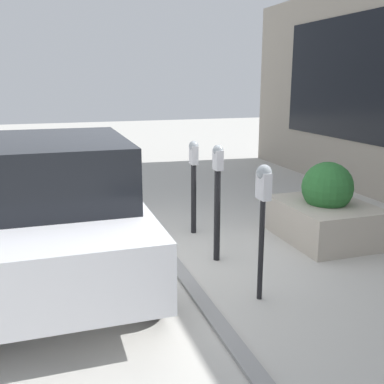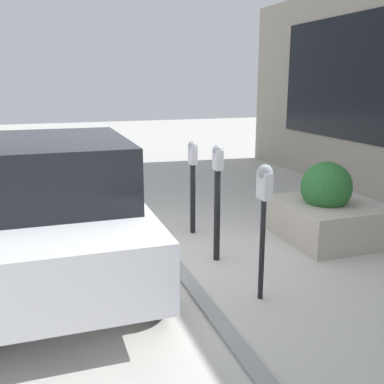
# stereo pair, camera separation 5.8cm
# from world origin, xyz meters

# --- Properties ---
(ground_plane) EXTENTS (40.00, 40.00, 0.00)m
(ground_plane) POSITION_xyz_m (0.00, 0.00, 0.00)
(ground_plane) COLOR beige
(curb_strip) EXTENTS (13.50, 0.16, 0.04)m
(curb_strip) POSITION_xyz_m (0.00, 0.08, 0.02)
(curb_strip) COLOR gray
(curb_strip) RESTS_ON ground_plane
(parking_meter_nearest) EXTENTS (0.18, 0.15, 1.42)m
(parking_meter_nearest) POSITION_xyz_m (-1.11, -0.52, 1.06)
(parking_meter_nearest) COLOR black
(parking_meter_nearest) RESTS_ON ground_plane
(parking_meter_second) EXTENTS (0.15, 0.13, 1.46)m
(parking_meter_second) POSITION_xyz_m (0.00, -0.47, 0.90)
(parking_meter_second) COLOR black
(parking_meter_second) RESTS_ON ground_plane
(parking_meter_middle) EXTENTS (0.16, 0.14, 1.37)m
(parking_meter_middle) POSITION_xyz_m (1.08, -0.53, 0.88)
(parking_meter_middle) COLOR black
(parking_meter_middle) RESTS_ON ground_plane
(planter_box) EXTENTS (1.40, 1.14, 1.12)m
(planter_box) POSITION_xyz_m (0.22, -2.20, 0.41)
(planter_box) COLOR #B2A899
(planter_box) RESTS_ON ground_plane
(parked_car_front) EXTENTS (3.92, 1.82, 1.61)m
(parked_car_front) POSITION_xyz_m (0.13, 1.42, 0.83)
(parked_car_front) COLOR silver
(parked_car_front) RESTS_ON ground_plane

